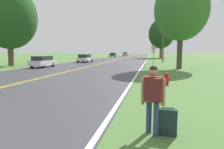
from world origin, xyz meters
name	(u,v)px	position (x,y,z in m)	size (l,w,h in m)	color
hitchhiker_person	(153,93)	(8.23, 3.68, 1.03)	(0.57, 0.43, 1.68)	navy
suitcase	(168,122)	(8.59, 3.73, 0.32)	(0.45, 0.18, 0.69)	#19282D
fire_hydrant	(166,79)	(9.06, 11.09, 0.39)	(0.44, 0.28, 0.76)	red
traffic_sign	(154,51)	(8.35, 25.25, 2.09)	(0.60, 0.10, 2.77)	gray
utility_pole_midground	(163,36)	(10.11, 36.37, 4.66)	(1.80, 0.24, 9.01)	brown
tree_left_verge	(9,17)	(-10.58, 22.83, 6.48)	(7.31, 7.31, 10.70)	brown
tree_behind_sign	(181,10)	(11.25, 22.84, 6.55)	(5.94, 5.94, 9.99)	#473828
tree_mid_treeline	(161,34)	(10.69, 59.93, 7.02)	(7.40, 7.40, 11.30)	brown
car_silver_hatchback_nearest	(43,61)	(-5.09, 21.45, 0.76)	(1.74, 3.64, 1.41)	black
car_white_sedan_approaching	(85,58)	(-3.77, 33.55, 0.76)	(2.03, 4.14, 1.45)	black
car_dark_green_hatchback_mid_near	(113,55)	(-5.77, 70.06, 0.78)	(1.92, 3.95, 1.42)	black
car_champagne_hatchback_mid_far	(125,54)	(-2.82, 82.19, 0.80)	(1.91, 3.74, 1.49)	black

